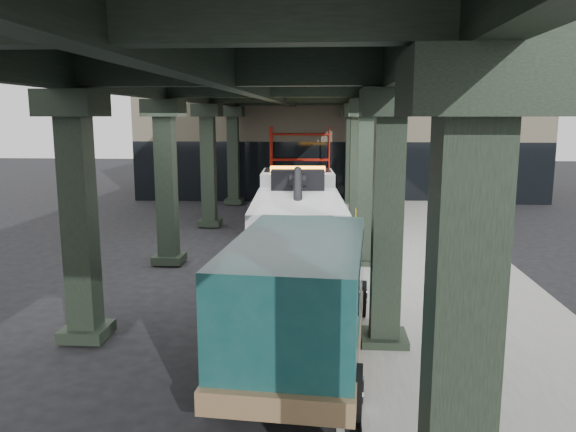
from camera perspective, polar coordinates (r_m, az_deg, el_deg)
The scene contains 8 objects.
ground at distance 15.27m, azimuth -1.61°, elevation -7.07°, with size 90.00×90.00×0.00m, color black.
sidewalk at distance 17.37m, azimuth 14.08°, elevation -5.01°, with size 5.00×40.00×0.15m, color gray.
lane_stripe at distance 17.12m, azimuth 4.76°, elevation -5.19°, with size 0.12×38.00×0.01m, color silver.
viaduct at distance 16.65m, azimuth -2.40°, elevation 13.37°, with size 7.40×32.00×6.40m.
building at distance 34.53m, azimuth 5.08°, elevation 9.20°, with size 22.00×10.00×8.00m, color #C6B793.
scaffolding at distance 29.30m, azimuth 1.25°, elevation 5.38°, with size 3.08×0.88×4.00m.
tow_truck at distance 17.86m, azimuth 0.99°, elevation 0.18°, with size 3.06×9.11×2.94m.
towed_van at distance 10.33m, azimuth 1.26°, elevation -8.01°, with size 2.78×6.10×2.41m.
Camera 1 is at (1.48, -14.52, 4.50)m, focal length 35.00 mm.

